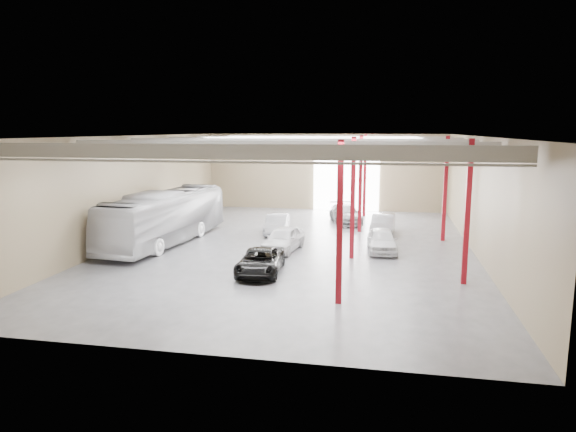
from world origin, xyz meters
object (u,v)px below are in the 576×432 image
(car_row_a, at_px, (283,239))
(car_row_c, at_px, (345,214))
(black_sedan, at_px, (260,262))
(car_row_b, at_px, (277,224))
(coach_bus, at_px, (165,217))
(car_right_near, at_px, (383,225))
(car_right_far, at_px, (382,240))

(car_row_a, height_order, car_row_c, car_row_a)
(black_sedan, distance_m, car_row_b, 10.49)
(car_row_b, bearing_deg, coach_bus, -151.19)
(coach_bus, xyz_separation_m, car_right_near, (14.00, 5.49, -1.01))
(car_row_a, bearing_deg, car_row_c, 81.67)
(black_sedan, xyz_separation_m, car_right_near, (6.12, 11.40, 0.09))
(car_row_b, bearing_deg, black_sedan, -88.29)
(car_row_c, bearing_deg, car_row_a, -121.79)
(car_right_far, bearing_deg, car_row_c, 102.67)
(black_sedan, xyz_separation_m, car_row_c, (3.12, 15.60, 0.10))
(car_row_a, xyz_separation_m, car_right_far, (5.97, 1.00, -0.04))
(car_row_a, height_order, car_row_b, car_row_a)
(coach_bus, height_order, car_row_a, coach_bus)
(car_row_a, relative_size, car_right_near, 1.00)
(car_row_a, bearing_deg, coach_bus, -177.44)
(black_sedan, relative_size, car_right_near, 1.04)
(black_sedan, bearing_deg, car_right_far, 41.34)
(car_row_b, distance_m, car_row_c, 6.88)
(car_row_a, height_order, car_right_far, car_row_a)
(coach_bus, distance_m, car_right_near, 15.07)
(coach_bus, relative_size, car_row_c, 2.46)
(car_row_c, distance_m, car_right_near, 5.16)
(car_right_near, height_order, car_right_far, car_right_near)
(black_sedan, height_order, car_row_c, car_row_c)
(car_row_c, bearing_deg, coach_bus, -154.46)
(car_row_b, xyz_separation_m, car_right_far, (7.50, -4.20, 0.01))
(coach_bus, xyz_separation_m, car_row_a, (8.03, -0.71, -0.98))
(car_row_b, xyz_separation_m, car_row_c, (4.50, 5.20, 0.03))
(car_row_b, relative_size, car_row_c, 0.84)
(black_sedan, distance_m, car_right_near, 12.94)
(car_right_near, distance_m, car_right_far, 5.20)
(car_row_b, bearing_deg, car_right_near, 1.79)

